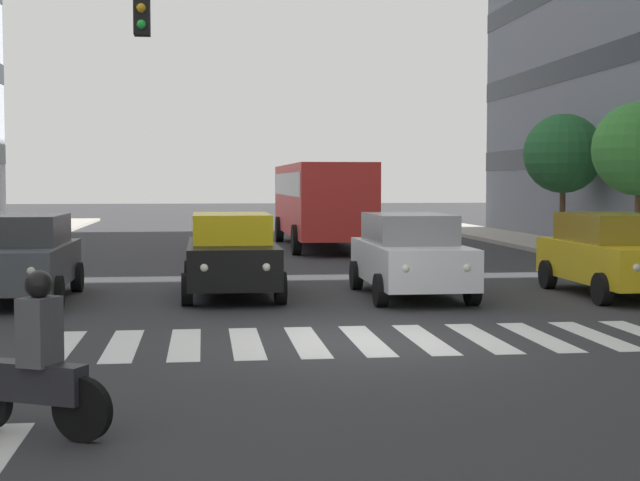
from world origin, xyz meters
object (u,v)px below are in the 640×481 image
at_px(car_0, 614,254).
at_px(motorcycle_with_rider, 34,369).
at_px(street_tree_3, 563,154).
at_px(street_tree_2, 639,149).
at_px(car_1, 410,254).
at_px(car_3, 22,257).
at_px(bus_behind_traffic, 320,196).
at_px(car_2, 232,254).

height_order(car_0, motorcycle_with_rider, car_0).
bearing_deg(street_tree_3, street_tree_2, 93.01).
bearing_deg(car_0, car_1, -4.62).
distance_m(car_1, car_3, 7.89).
distance_m(bus_behind_traffic, motorcycle_with_rider, 25.84).
xyz_separation_m(car_2, street_tree_3, (-11.95, -12.05, 2.48)).
bearing_deg(motorcycle_with_rider, street_tree_3, -121.77).
height_order(car_2, motorcycle_with_rider, car_2).
xyz_separation_m(car_2, bus_behind_traffic, (-3.67, -14.40, 0.97)).
xyz_separation_m(car_3, street_tree_3, (-16.16, -12.31, 2.48)).
height_order(motorcycle_with_rider, street_tree_3, street_tree_3).
relative_size(motorcycle_with_rider, street_tree_3, 0.34).
bearing_deg(car_2, motorcycle_with_rider, 78.60).
bearing_deg(car_1, car_3, -2.56).
bearing_deg(car_0, street_tree_2, -118.79).
distance_m(car_2, car_3, 4.22).
relative_size(car_1, car_3, 1.00).
bearing_deg(street_tree_2, car_2, 29.18).
bearing_deg(car_0, street_tree_3, -107.09).
height_order(bus_behind_traffic, street_tree_2, street_tree_2).
height_order(car_1, motorcycle_with_rider, car_1).
xyz_separation_m(car_0, car_2, (7.95, -0.95, 0.00)).
height_order(car_0, bus_behind_traffic, bus_behind_traffic).
height_order(car_2, street_tree_2, street_tree_2).
distance_m(car_2, bus_behind_traffic, 14.90).
bearing_deg(street_tree_2, car_1, 40.99).
bearing_deg(car_2, car_1, 170.61).
distance_m(car_0, street_tree_2, 9.21).
bearing_deg(motorcycle_with_rider, bus_behind_traffic, -103.07).
bearing_deg(car_1, car_2, -9.39).
xyz_separation_m(car_3, motorcycle_with_rider, (-2.05, 10.48, -0.24)).
relative_size(car_0, street_tree_3, 0.96).
distance_m(bus_behind_traffic, street_tree_3, 8.74).
relative_size(car_0, bus_behind_traffic, 0.42).
height_order(car_3, street_tree_3, street_tree_3).
relative_size(bus_behind_traffic, street_tree_3, 2.27).
bearing_deg(street_tree_3, car_0, 72.91).
relative_size(car_2, bus_behind_traffic, 0.42).
distance_m(car_0, bus_behind_traffic, 15.97).
bearing_deg(car_2, bus_behind_traffic, -104.29).
xyz_separation_m(car_0, bus_behind_traffic, (4.28, -15.36, 0.97)).
distance_m(car_0, car_2, 8.01).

